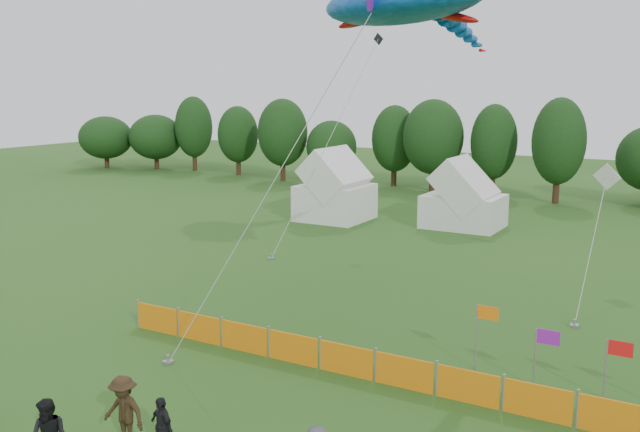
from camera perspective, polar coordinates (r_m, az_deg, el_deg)
The scene contains 10 objects.
treeline at distance 58.15m, azimuth 21.25°, elevation 4.95°, with size 104.57×8.78×8.36m.
tent_left at distance 48.31m, azimuth 1.21°, elevation 2.02°, with size 4.44×4.44×3.91m.
tent_right at distance 46.66m, azimuth 11.43°, elevation 1.21°, with size 4.88×3.90×3.44m.
barrier_fence at distance 23.10m, azimuth 2.09°, elevation -11.43°, with size 17.90×0.06×1.00m.
flag_row at distance 22.68m, azimuth 22.27°, elevation -10.35°, with size 8.73×0.52×2.18m.
spectator_c at distance 19.37m, azimuth -15.43°, elevation -14.87°, with size 1.24×0.71×1.91m, color #2F2113.
spectator_d at distance 18.83m, azimuth -12.55°, elevation -16.12°, with size 0.91×0.38×1.55m, color black.
stingray_kite at distance 24.39m, azimuth 7.17°, elevation 16.57°, with size 9.78×13.20×12.84m.
small_kite_white at distance 34.01m, azimuth 21.49°, elevation 0.57°, with size 1.31×8.18×5.55m.
small_kite_dark at distance 41.18m, azimuth 0.99°, elevation 6.63°, with size 1.63×10.63×12.21m.
Camera 1 is at (10.67, -12.30, 9.15)m, focal length 40.00 mm.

